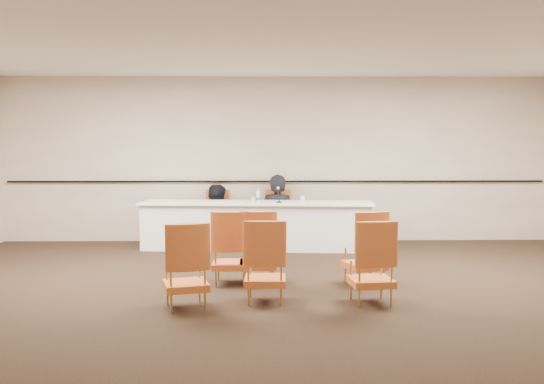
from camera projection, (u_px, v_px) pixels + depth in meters
The scene contains 20 objects.
floor at pixel (285, 294), 7.21m from camera, with size 10.00×10.00×0.00m, color black.
ceiling at pixel (286, 39), 6.97m from camera, with size 10.00×10.00×0.00m, color white.
wall_back at pixel (277, 159), 11.08m from camera, with size 10.00×0.04×3.00m, color #BAA892.
wall_rail at pixel (277, 181), 11.07m from camera, with size 9.80×0.04×0.03m, color black.
panel_table at pixel (256, 225), 10.35m from camera, with size 3.95×0.91×0.79m, color white, non-canonical shape.
panelist_main at pixel (277, 224), 10.91m from camera, with size 0.66×0.43×1.81m, color black.
panelist_main_chair at pixel (277, 217), 10.90m from camera, with size 0.50×0.50×0.95m, color #AC561E, non-canonical shape.
panelist_second at pixel (215, 229), 10.98m from camera, with size 0.79×0.61×1.62m, color black.
panelist_second_chair at pixel (215, 216), 10.96m from camera, with size 0.50×0.50×0.95m, color #AC561E, non-canonical shape.
papers at pixel (274, 203), 10.21m from camera, with size 0.30×0.22×0.00m, color white.
microphone at pixel (279, 195), 10.20m from camera, with size 0.10×0.19×0.27m, color black, non-canonical shape.
water_bottle at pixel (258, 196), 10.26m from camera, with size 0.07×0.07×0.23m, color #178080, non-canonical shape.
drinking_glass at pixel (253, 200), 10.22m from camera, with size 0.06×0.06×0.10m, color silver.
coffee_cup at pixel (303, 200), 10.15m from camera, with size 0.08×0.08×0.12m, color white.
aud_chair_front_left at pixel (231, 247), 7.72m from camera, with size 0.50×0.50×0.95m, color #AC561E, non-canonical shape.
aud_chair_front_mid at pixel (258, 247), 7.74m from camera, with size 0.50×0.50×0.95m, color #AC561E, non-canonical shape.
aud_chair_front_right at pixel (365, 247), 7.69m from camera, with size 0.50×0.50×0.95m, color #AC561E, non-canonical shape.
aud_chair_back_left at pixel (186, 265), 6.59m from camera, with size 0.50×0.50×0.95m, color #AC561E, non-canonical shape.
aud_chair_back_mid at pixel (265, 261), 6.83m from camera, with size 0.50×0.50×0.95m, color #AC561E, non-canonical shape.
aud_chair_back_right at pixel (371, 261), 6.78m from camera, with size 0.50×0.50×0.95m, color #AC561E, non-canonical shape.
Camera 1 is at (-0.29, -7.09, 1.80)m, focal length 40.00 mm.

